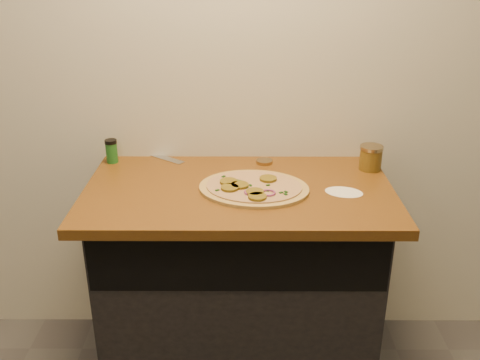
{
  "coord_description": "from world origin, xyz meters",
  "views": [
    {
      "loc": [
        0.01,
        -0.48,
        1.76
      ],
      "look_at": [
        0.01,
        1.37,
        0.95
      ],
      "focal_mm": 40.0,
      "sensor_mm": 36.0,
      "label": 1
    }
  ],
  "objects_px": {
    "pizza": "(253,188)",
    "salsa_jar": "(371,158)",
    "spice_shaker": "(112,151)",
    "chefs_knife": "(154,154)"
  },
  "relations": [
    {
      "from": "salsa_jar",
      "to": "spice_shaker",
      "type": "bearing_deg",
      "value": 176.08
    },
    {
      "from": "pizza",
      "to": "spice_shaker",
      "type": "relative_size",
      "value": 4.61
    },
    {
      "from": "pizza",
      "to": "spice_shaker",
      "type": "height_order",
      "value": "spice_shaker"
    },
    {
      "from": "pizza",
      "to": "chefs_knife",
      "type": "relative_size",
      "value": 1.88
    },
    {
      "from": "salsa_jar",
      "to": "pizza",
      "type": "bearing_deg",
      "value": -156.64
    },
    {
      "from": "pizza",
      "to": "spice_shaker",
      "type": "bearing_deg",
      "value": 154.54
    },
    {
      "from": "chefs_knife",
      "to": "salsa_jar",
      "type": "bearing_deg",
      "value": -9.76
    },
    {
      "from": "pizza",
      "to": "salsa_jar",
      "type": "distance_m",
      "value": 0.54
    },
    {
      "from": "chefs_knife",
      "to": "spice_shaker",
      "type": "distance_m",
      "value": 0.19
    },
    {
      "from": "pizza",
      "to": "spice_shaker",
      "type": "xyz_separation_m",
      "value": [
        -0.61,
        0.29,
        0.04
      ]
    }
  ]
}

